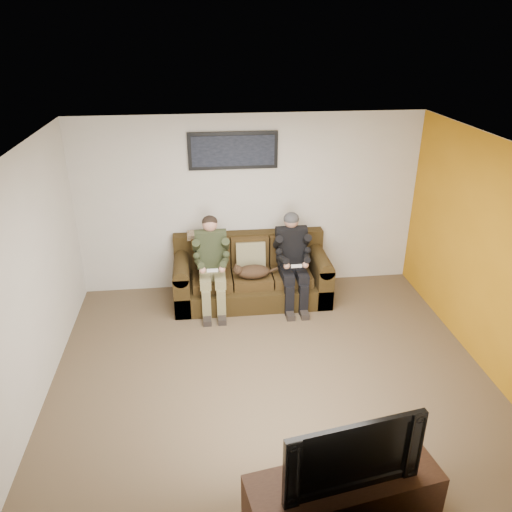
{
  "coord_description": "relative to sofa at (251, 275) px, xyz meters",
  "views": [
    {
      "loc": [
        -0.72,
        -4.64,
        3.7
      ],
      "look_at": [
        -0.03,
        1.2,
        0.95
      ],
      "focal_mm": 35.0,
      "sensor_mm": 36.0,
      "label": 1
    }
  ],
  "objects": [
    {
      "name": "cat",
      "position": [
        -0.02,
        -0.27,
        0.2
      ],
      "size": [
        0.66,
        0.26,
        0.24
      ],
      "color": "#452D1B",
      "rests_on": "sofa"
    },
    {
      "name": "accent_wall_right",
      "position": [
        2.52,
        -1.83,
        0.96
      ],
      "size": [
        0.0,
        4.5,
        4.5
      ],
      "primitive_type": "plane",
      "rotation": [
        1.57,
        0.0,
        -1.57
      ],
      "color": "#BA7B12",
      "rests_on": "ground"
    },
    {
      "name": "wall_left",
      "position": [
        -2.47,
        -1.83,
        0.96
      ],
      "size": [
        0.0,
        4.5,
        4.5
      ],
      "primitive_type": "plane",
      "rotation": [
        1.57,
        0.0,
        1.57
      ],
      "color": "beige",
      "rests_on": "ground"
    },
    {
      "name": "person_right",
      "position": [
        0.57,
        -0.19,
        0.39
      ],
      "size": [
        0.51,
        0.86,
        1.31
      ],
      "color": "black",
      "rests_on": "sofa"
    },
    {
      "name": "wall_right",
      "position": [
        2.53,
        -1.83,
        0.96
      ],
      "size": [
        0.0,
        4.5,
        4.5
      ],
      "primitive_type": "plane",
      "rotation": [
        1.57,
        0.0,
        -1.57
      ],
      "color": "beige",
      "rests_on": "ground"
    },
    {
      "name": "wall_front",
      "position": [
        0.03,
        -4.08,
        0.96
      ],
      "size": [
        5.0,
        0.0,
        5.0
      ],
      "primitive_type": "plane",
      "rotation": [
        -1.57,
        0.0,
        0.0
      ],
      "color": "beige",
      "rests_on": "ground"
    },
    {
      "name": "throw_blanket",
      "position": [
        -0.67,
        0.28,
        0.56
      ],
      "size": [
        0.45,
        0.22,
        0.08
      ],
      "primitive_type": "cube",
      "color": "tan",
      "rests_on": "sofa"
    },
    {
      "name": "tv_stand",
      "position": [
        0.33,
        -3.78,
        -0.1
      ],
      "size": [
        1.61,
        0.75,
        0.49
      ],
      "primitive_type": "cube",
      "rotation": [
        0.0,
        0.0,
        0.17
      ],
      "color": "#321C10",
      "rests_on": "ground"
    },
    {
      "name": "throw_pillow",
      "position": [
        0.0,
        0.04,
        0.3
      ],
      "size": [
        0.42,
        0.2,
        0.42
      ],
      "primitive_type": "cube",
      "rotation": [
        -0.21,
        0.0,
        0.0
      ],
      "color": "#817954",
      "rests_on": "sofa"
    },
    {
      "name": "wall_back",
      "position": [
        0.03,
        0.42,
        0.96
      ],
      "size": [
        5.0,
        0.0,
        5.0
      ],
      "primitive_type": "plane",
      "rotation": [
        1.57,
        0.0,
        0.0
      ],
      "color": "beige",
      "rests_on": "ground"
    },
    {
      "name": "ceiling",
      "position": [
        0.03,
        -1.83,
        2.26
      ],
      "size": [
        5.0,
        5.0,
        0.0
      ],
      "primitive_type": "plane",
      "rotation": [
        3.14,
        0.0,
        0.0
      ],
      "color": "silver",
      "rests_on": "ground"
    },
    {
      "name": "person_left",
      "position": [
        -0.57,
        -0.19,
        0.39
      ],
      "size": [
        0.51,
        0.87,
        1.3
      ],
      "color": "olive",
      "rests_on": "sofa"
    },
    {
      "name": "sofa",
      "position": [
        0.0,
        0.0,
        0.0
      ],
      "size": [
        2.22,
        0.96,
        0.91
      ],
      "color": "#30230E",
      "rests_on": "ground"
    },
    {
      "name": "television",
      "position": [
        0.33,
        -3.78,
        0.46
      ],
      "size": [
        1.11,
        0.33,
        0.64
      ],
      "primitive_type": "imported",
      "rotation": [
        0.0,
        0.0,
        0.17
      ],
      "color": "black",
      "rests_on": "tv_stand"
    },
    {
      "name": "framed_poster",
      "position": [
        -0.2,
        0.39,
        1.76
      ],
      "size": [
        1.25,
        0.05,
        0.52
      ],
      "color": "black",
      "rests_on": "wall_back"
    },
    {
      "name": "floor",
      "position": [
        0.03,
        -1.83,
        -0.34
      ],
      "size": [
        5.0,
        5.0,
        0.0
      ],
      "primitive_type": "plane",
      "color": "brown",
      "rests_on": "ground"
    }
  ]
}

